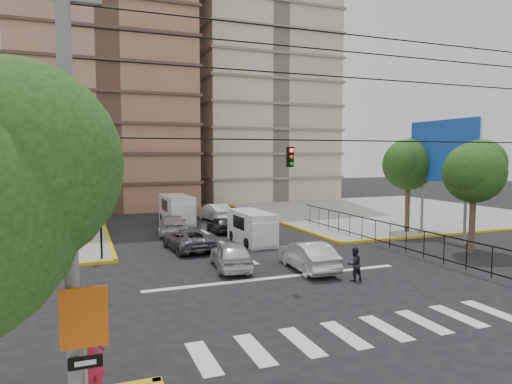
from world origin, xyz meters
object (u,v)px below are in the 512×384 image
pedestrian_crosswalk (354,264)px  van_right_lane (253,228)px  traffic_light_nw (100,205)px  car_white_front_right (308,256)px  pedestrian_sw_corner (93,364)px  district_sign (84,332)px  van_left_lane (177,210)px  car_silver_front_left (231,255)px

pedestrian_crosswalk → van_right_lane: bearing=-87.8°
traffic_light_nw → car_white_front_right: size_ratio=0.97×
traffic_light_nw → pedestrian_sw_corner: bearing=-93.2°
district_sign → van_left_lane: bearing=75.3°
pedestrian_sw_corner → pedestrian_crosswalk: (11.71, 6.88, -0.22)m
car_silver_front_left → district_sign: bearing=68.3°
van_left_lane → district_sign: bearing=-106.6°
district_sign → pedestrian_sw_corner: 2.26m
pedestrian_sw_corner → pedestrian_crosswalk: size_ratio=1.09×
car_silver_front_left → van_right_lane: bearing=-113.1°
van_left_lane → van_right_lane: bearing=-76.5°
van_right_lane → pedestrian_crosswalk: bearing=-84.6°
van_left_lane → car_white_front_right: 18.39m
district_sign → car_white_front_right: bearing=46.1°
district_sign → van_left_lane: 30.32m
van_right_lane → pedestrian_sw_corner: (-10.45, -16.93, -0.02)m
pedestrian_sw_corner → district_sign: bearing=-117.8°
traffic_light_nw → van_left_lane: size_ratio=0.83×
car_silver_front_left → pedestrian_sw_corner: bearing=65.2°
car_white_front_right → pedestrian_sw_corner: 14.19m
traffic_light_nw → van_left_lane: 14.10m
traffic_light_nw → van_right_lane: 9.97m
district_sign → pedestrian_sw_corner: size_ratio=1.86×
traffic_light_nw → van_right_lane: traffic_light_nw is taller
district_sign → van_right_lane: district_sign is taller
car_white_front_right → pedestrian_crosswalk: size_ratio=2.86×
car_silver_front_left → car_white_front_right: size_ratio=0.95×
van_left_lane → pedestrian_crosswalk: 21.10m
district_sign → pedestrian_crosswalk: district_sign is taller
district_sign → van_left_lane: district_sign is taller
van_left_lane → traffic_light_nw: bearing=-120.5°
pedestrian_sw_corner → van_left_lane: bearing=52.1°
car_silver_front_left → van_left_lane: bearing=-84.3°
traffic_light_nw → pedestrian_sw_corner: (-0.84, -15.30, -2.10)m
van_left_lane → car_white_front_right: size_ratio=1.17×
van_left_lane → car_silver_front_left: size_ratio=1.23×
van_left_lane → car_silver_front_left: van_left_lane is taller
traffic_light_nw → car_white_front_right: traffic_light_nw is taller
car_silver_front_left → car_white_front_right: (3.59, -1.67, 0.01)m
van_left_lane → pedestrian_crosswalk: van_left_lane is taller
car_white_front_right → pedestrian_crosswalk: 2.78m
car_white_front_right → van_right_lane: bearing=-86.3°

